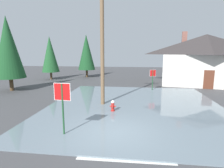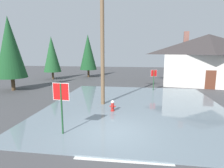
{
  "view_description": "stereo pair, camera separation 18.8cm",
  "coord_description": "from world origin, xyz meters",
  "px_view_note": "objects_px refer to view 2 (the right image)",
  "views": [
    {
      "loc": [
        0.99,
        -8.4,
        3.89
      ],
      "look_at": [
        -0.59,
        3.98,
        1.71
      ],
      "focal_mm": 29.57,
      "sensor_mm": 36.0,
      "label": 1
    },
    {
      "loc": [
        1.18,
        -8.37,
        3.89
      ],
      "look_at": [
        -0.59,
        3.98,
        1.71
      ],
      "focal_mm": 29.57,
      "sensor_mm": 36.0,
      "label": 2
    }
  ],
  "objects_px": {
    "stop_sign_near": "(61,98)",
    "pine_tree_tall_left": "(52,54)",
    "pine_tree_mid_left": "(10,48)",
    "fire_hydrant": "(113,106)",
    "utility_pole": "(102,41)",
    "stop_sign_far": "(154,76)",
    "pine_tree_short_left": "(88,52)",
    "house": "(207,59)"
  },
  "relations": [
    {
      "from": "utility_pole",
      "to": "pine_tree_mid_left",
      "type": "relative_size",
      "value": 1.22
    },
    {
      "from": "utility_pole",
      "to": "stop_sign_near",
      "type": "bearing_deg",
      "value": -99.93
    },
    {
      "from": "utility_pole",
      "to": "pine_tree_short_left",
      "type": "distance_m",
      "value": 15.79
    },
    {
      "from": "house",
      "to": "pine_tree_tall_left",
      "type": "bearing_deg",
      "value": 175.36
    },
    {
      "from": "utility_pole",
      "to": "stop_sign_far",
      "type": "relative_size",
      "value": 4.23
    },
    {
      "from": "house",
      "to": "pine_tree_short_left",
      "type": "xyz_separation_m",
      "value": [
        -15.73,
        4.66,
        0.75
      ]
    },
    {
      "from": "stop_sign_near",
      "to": "pine_tree_mid_left",
      "type": "height_order",
      "value": "pine_tree_mid_left"
    },
    {
      "from": "house",
      "to": "pine_tree_tall_left",
      "type": "relative_size",
      "value": 1.85
    },
    {
      "from": "stop_sign_far",
      "to": "pine_tree_tall_left",
      "type": "xyz_separation_m",
      "value": [
        -13.74,
        6.15,
        2.06
      ]
    },
    {
      "from": "stop_sign_far",
      "to": "pine_tree_short_left",
      "type": "bearing_deg",
      "value": 135.33
    },
    {
      "from": "pine_tree_tall_left",
      "to": "pine_tree_short_left",
      "type": "xyz_separation_m",
      "value": [
        4.45,
        3.03,
        0.28
      ]
    },
    {
      "from": "utility_pole",
      "to": "stop_sign_far",
      "type": "distance_m",
      "value": 7.72
    },
    {
      "from": "stop_sign_near",
      "to": "house",
      "type": "xyz_separation_m",
      "value": [
        11.47,
        15.48,
        1.27
      ]
    },
    {
      "from": "pine_tree_tall_left",
      "to": "pine_tree_mid_left",
      "type": "bearing_deg",
      "value": -93.14
    },
    {
      "from": "fire_hydrant",
      "to": "pine_tree_short_left",
      "type": "xyz_separation_m",
      "value": [
        -6.12,
        16.43,
        3.44
      ]
    },
    {
      "from": "stop_sign_near",
      "to": "house",
      "type": "distance_m",
      "value": 19.31
    },
    {
      "from": "fire_hydrant",
      "to": "house",
      "type": "distance_m",
      "value": 15.43
    },
    {
      "from": "fire_hydrant",
      "to": "pine_tree_mid_left",
      "type": "bearing_deg",
      "value": 153.9
    },
    {
      "from": "fire_hydrant",
      "to": "pine_tree_tall_left",
      "type": "xyz_separation_m",
      "value": [
        -10.58,
        13.41,
        3.17
      ]
    },
    {
      "from": "stop_sign_near",
      "to": "utility_pole",
      "type": "height_order",
      "value": "utility_pole"
    },
    {
      "from": "utility_pole",
      "to": "pine_tree_short_left",
      "type": "height_order",
      "value": "utility_pole"
    },
    {
      "from": "utility_pole",
      "to": "pine_tree_tall_left",
      "type": "relative_size",
      "value": 1.49
    },
    {
      "from": "stop_sign_near",
      "to": "pine_tree_short_left",
      "type": "relative_size",
      "value": 0.39
    },
    {
      "from": "house",
      "to": "pine_tree_short_left",
      "type": "height_order",
      "value": "pine_tree_short_left"
    },
    {
      "from": "utility_pole",
      "to": "house",
      "type": "relative_size",
      "value": 0.81
    },
    {
      "from": "stop_sign_far",
      "to": "house",
      "type": "xyz_separation_m",
      "value": [
        6.44,
        4.51,
        1.58
      ]
    },
    {
      "from": "house",
      "to": "fire_hydrant",
      "type": "bearing_deg",
      "value": -129.21
    },
    {
      "from": "pine_tree_mid_left",
      "to": "pine_tree_short_left",
      "type": "relative_size",
      "value": 1.13
    },
    {
      "from": "pine_tree_tall_left",
      "to": "stop_sign_far",
      "type": "bearing_deg",
      "value": -24.11
    },
    {
      "from": "stop_sign_near",
      "to": "stop_sign_far",
      "type": "relative_size",
      "value": 1.18
    },
    {
      "from": "stop_sign_near",
      "to": "pine_tree_short_left",
      "type": "bearing_deg",
      "value": 101.94
    },
    {
      "from": "stop_sign_near",
      "to": "house",
      "type": "bearing_deg",
      "value": 53.48
    },
    {
      "from": "utility_pole",
      "to": "pine_tree_mid_left",
      "type": "distance_m",
      "value": 10.79
    },
    {
      "from": "stop_sign_near",
      "to": "pine_tree_tall_left",
      "type": "height_order",
      "value": "pine_tree_tall_left"
    },
    {
      "from": "pine_tree_mid_left",
      "to": "pine_tree_short_left",
      "type": "height_order",
      "value": "pine_tree_mid_left"
    },
    {
      "from": "utility_pole",
      "to": "house",
      "type": "height_order",
      "value": "utility_pole"
    },
    {
      "from": "house",
      "to": "pine_tree_mid_left",
      "type": "bearing_deg",
      "value": -162.83
    },
    {
      "from": "fire_hydrant",
      "to": "pine_tree_mid_left",
      "type": "relative_size",
      "value": 0.11
    },
    {
      "from": "stop_sign_far",
      "to": "pine_tree_mid_left",
      "type": "distance_m",
      "value": 14.57
    },
    {
      "from": "stop_sign_far",
      "to": "pine_tree_short_left",
      "type": "height_order",
      "value": "pine_tree_short_left"
    },
    {
      "from": "pine_tree_mid_left",
      "to": "pine_tree_tall_left",
      "type": "bearing_deg",
      "value": 86.86
    },
    {
      "from": "stop_sign_far",
      "to": "pine_tree_short_left",
      "type": "relative_size",
      "value": 0.33
    }
  ]
}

